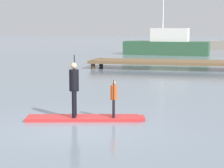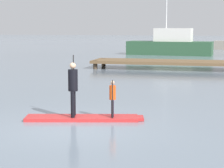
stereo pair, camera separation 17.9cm
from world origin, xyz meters
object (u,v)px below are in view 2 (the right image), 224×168
(paddleboard_near, at_px, (84,118))
(fishing_boat_green_midground, at_px, (170,45))
(paddler_child_solo, at_px, (113,97))
(paddler_adult, at_px, (73,86))

(paddleboard_near, xyz_separation_m, fishing_boat_green_midground, (-0.33, 29.38, 0.93))
(paddleboard_near, relative_size, fishing_boat_green_midground, 0.42)
(fishing_boat_green_midground, bearing_deg, paddler_child_solo, -87.76)
(paddler_child_solo, relative_size, fishing_boat_green_midground, 0.13)
(paddler_child_solo, bearing_deg, paddler_adult, -167.85)
(paddler_adult, bearing_deg, paddler_child_solo, 12.15)
(paddler_adult, height_order, paddler_child_solo, paddler_adult)
(paddleboard_near, height_order, paddler_child_solo, paddler_child_solo)
(paddler_child_solo, bearing_deg, paddleboard_near, -167.75)
(paddler_adult, xyz_separation_m, paddler_child_solo, (1.13, 0.24, -0.32))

